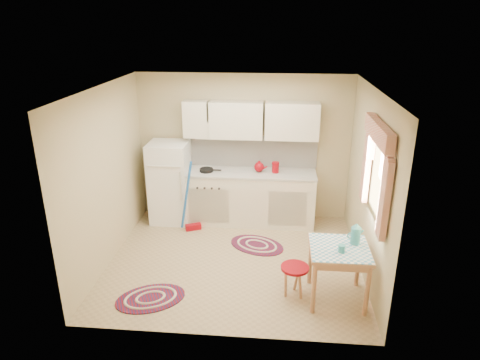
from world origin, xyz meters
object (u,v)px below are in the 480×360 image
at_px(stool, 294,281).
at_px(base_cabinets, 248,198).
at_px(table, 337,274).
at_px(fridge, 170,182).

bearing_deg(stool, base_cabinets, 109.80).
height_order(table, stool, table).
distance_m(fridge, base_cabinets, 1.36).
distance_m(base_cabinets, table, 2.44).
bearing_deg(stool, fridge, 135.82).
distance_m(fridge, stool, 2.93).
bearing_deg(fridge, stool, -44.18).
bearing_deg(fridge, table, -38.06).
bearing_deg(base_cabinets, stool, -70.20).
relative_size(fridge, table, 1.94).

